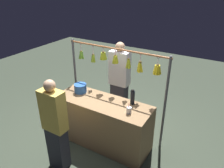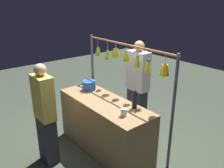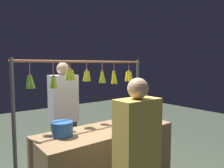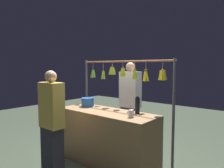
# 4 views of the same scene
# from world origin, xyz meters

# --- Properties ---
(ground_plane) EXTENTS (12.00, 12.00, 0.00)m
(ground_plane) POSITION_xyz_m (0.00, 0.00, 0.00)
(ground_plane) COLOR #394335
(market_counter) EXTENTS (1.77, 0.63, 0.91)m
(market_counter) POSITION_xyz_m (0.00, 0.00, 0.45)
(market_counter) COLOR olive
(market_counter) RESTS_ON ground
(display_rack) EXTENTS (2.02, 0.14, 1.79)m
(display_rack) POSITION_xyz_m (-0.04, -0.46, 1.31)
(display_rack) COLOR #4C4C51
(display_rack) RESTS_ON ground
(water_bottle) EXTENTS (0.08, 0.08, 0.27)m
(water_bottle) POSITION_xyz_m (-0.48, -0.20, 1.04)
(water_bottle) COLOR black
(water_bottle) RESTS_ON market_counter
(blue_bucket) EXTENTS (0.23, 0.23, 0.16)m
(blue_bucket) POSITION_xyz_m (0.56, -0.09, 0.99)
(blue_bucket) COLOR #2658AF
(blue_bucket) RESTS_ON market_counter
(drink_cup) EXTENTS (0.08, 0.08, 0.18)m
(drink_cup) POSITION_xyz_m (-0.56, 0.09, 0.96)
(drink_cup) COLOR silver
(drink_cup) RESTS_ON market_counter
(vendor_person) EXTENTS (0.41, 0.22, 1.74)m
(vendor_person) POSITION_xyz_m (0.16, -0.90, 0.86)
(vendor_person) COLOR #2D2D38
(vendor_person) RESTS_ON ground
(customer_person) EXTENTS (0.38, 0.21, 1.60)m
(customer_person) POSITION_xyz_m (0.32, 0.86, 0.79)
(customer_person) COLOR #2D2D38
(customer_person) RESTS_ON ground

